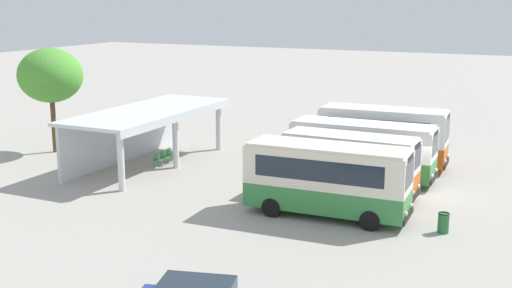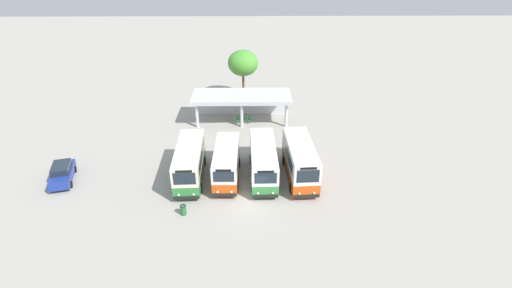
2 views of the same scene
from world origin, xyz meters
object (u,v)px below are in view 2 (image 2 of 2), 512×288
at_px(waiting_chair_second_from_end, 244,119).
at_px(city_bus_nearest_orange, 190,161).
at_px(waiting_chair_end_by_column, 238,119).
at_px(litter_bin_apron, 183,210).
at_px(city_bus_middle_cream, 263,160).
at_px(city_bus_fourth_amber, 300,160).
at_px(parked_car_flank, 62,173).
at_px(city_bus_second_in_row, 226,162).
at_px(waiting_chair_middle_seat, 250,119).

bearing_deg(waiting_chair_second_from_end, city_bus_nearest_orange, -111.50).
height_order(waiting_chair_end_by_column, litter_bin_apron, litter_bin_apron).
xyz_separation_m(city_bus_middle_cream, city_bus_fourth_amber, (3.39, -0.26, 0.16)).
height_order(city_bus_fourth_amber, waiting_chair_end_by_column, city_bus_fourth_amber).
height_order(waiting_chair_end_by_column, waiting_chair_second_from_end, same).
xyz_separation_m(city_bus_fourth_amber, waiting_chair_end_by_column, (-6.11, 12.07, -1.42)).
distance_m(city_bus_nearest_orange, city_bus_fourth_amber, 10.17).
distance_m(waiting_chair_end_by_column, litter_bin_apron, 17.86).
height_order(city_bus_fourth_amber, parked_car_flank, city_bus_fourth_amber).
distance_m(waiting_chair_second_from_end, litter_bin_apron, 18.02).
bearing_deg(city_bus_second_in_row, waiting_chair_end_by_column, 86.84).
distance_m(city_bus_nearest_orange, waiting_chair_middle_seat, 13.38).
bearing_deg(city_bus_middle_cream, waiting_chair_second_from_end, 99.62).
bearing_deg(waiting_chair_end_by_column, waiting_chair_middle_seat, -0.28).
relative_size(city_bus_middle_cream, waiting_chair_middle_seat, 9.31).
relative_size(city_bus_second_in_row, litter_bin_apron, 7.66).
height_order(city_bus_nearest_orange, waiting_chair_second_from_end, city_bus_nearest_orange).
bearing_deg(waiting_chair_end_by_column, parked_car_flank, -142.18).
height_order(city_bus_middle_cream, waiting_chair_middle_seat, city_bus_middle_cream).
distance_m(parked_car_flank, waiting_chair_end_by_column, 20.12).
height_order(parked_car_flank, waiting_chair_middle_seat, parked_car_flank).
bearing_deg(parked_car_flank, city_bus_second_in_row, 0.76).
height_order(city_bus_middle_cream, city_bus_fourth_amber, city_bus_fourth_amber).
xyz_separation_m(parked_car_flank, waiting_chair_end_by_column, (15.89, 12.33, -0.31)).
xyz_separation_m(city_bus_nearest_orange, waiting_chair_middle_seat, (5.50, 12.13, -1.35)).
distance_m(city_bus_fourth_amber, waiting_chair_end_by_column, 13.60).
distance_m(city_bus_nearest_orange, city_bus_second_in_row, 3.39).
distance_m(city_bus_middle_cream, waiting_chair_second_from_end, 12.04).
bearing_deg(waiting_chair_end_by_column, city_bus_fourth_amber, -63.16).
xyz_separation_m(city_bus_fourth_amber, waiting_chair_second_from_end, (-5.39, 12.06, -1.42)).
xyz_separation_m(city_bus_second_in_row, city_bus_fourth_amber, (6.78, 0.06, 0.16)).
bearing_deg(parked_car_flank, waiting_chair_middle_seat, 35.43).
xyz_separation_m(city_bus_nearest_orange, city_bus_middle_cream, (6.78, 0.32, -0.08)).
xyz_separation_m(city_bus_nearest_orange, city_bus_fourth_amber, (10.17, 0.06, 0.08)).
bearing_deg(city_bus_middle_cream, waiting_chair_end_by_column, 102.96).
distance_m(parked_car_flank, waiting_chair_second_from_end, 20.68).
bearing_deg(litter_bin_apron, waiting_chair_second_from_end, 75.03).
xyz_separation_m(parked_car_flank, litter_bin_apron, (11.95, -5.08, -0.37)).
bearing_deg(waiting_chair_middle_seat, waiting_chair_second_from_end, -179.86).
xyz_separation_m(waiting_chair_end_by_column, waiting_chair_middle_seat, (1.44, -0.01, 0.00)).
distance_m(parked_car_flank, waiting_chair_middle_seat, 21.27).
bearing_deg(city_bus_second_in_row, parked_car_flank, -179.24).
distance_m(city_bus_second_in_row, city_bus_middle_cream, 3.40).
bearing_deg(waiting_chair_middle_seat, city_bus_fourth_amber, -68.83).
bearing_deg(litter_bin_apron, city_bus_second_in_row, 58.27).
distance_m(city_bus_fourth_amber, parked_car_flank, 22.03).
distance_m(city_bus_fourth_amber, waiting_chair_second_from_end, 13.29).
relative_size(parked_car_flank, waiting_chair_second_from_end, 5.36).
bearing_deg(waiting_chair_second_from_end, parked_car_flank, -143.42).
bearing_deg(waiting_chair_middle_seat, waiting_chair_end_by_column, 179.72).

